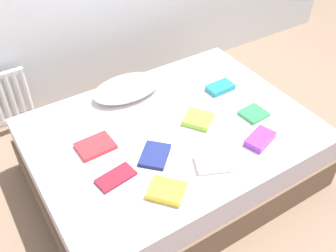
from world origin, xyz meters
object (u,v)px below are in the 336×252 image
Objects in this scene: textbook_lime at (198,119)px; textbook_white at (213,163)px; textbook_navy at (155,155)px; bed at (172,153)px; textbook_red at (95,146)px; textbook_green at (254,114)px; textbook_teal at (220,88)px; textbook_yellow at (167,191)px; pillow at (127,88)px; textbook_maroon at (116,177)px; textbook_purple at (260,139)px.

textbook_white is at bearing -58.19° from textbook_lime.
textbook_navy is 0.38m from textbook_white.
textbook_white reaches higher than bed.
textbook_green is at bearing -17.23° from textbook_red.
bed is 9.38× the size of textbook_teal.
textbook_lime reaches higher than textbook_red.
textbook_red is at bearing 160.06° from textbook_green.
pillow is at bearing 125.30° from textbook_yellow.
textbook_lime reaches higher than textbook_green.
textbook_yellow is (-0.27, -1.01, -0.04)m from pillow.
textbook_maroon is 0.34m from textbook_yellow.
bed is at bearing -163.84° from textbook_teal.
textbook_teal reaches higher than textbook_white.
textbook_red is at bearing -177.27° from textbook_teal.
textbook_navy is 0.93× the size of textbook_maroon.
textbook_white reaches higher than textbook_navy.
textbook_lime reaches higher than textbook_navy.
pillow is 0.63m from textbook_red.
textbook_white reaches higher than textbook_maroon.
pillow is at bearing 99.65° from textbook_purple.
bed is 0.62m from textbook_red.
textbook_white is 1.02× the size of textbook_purple.
textbook_navy is 0.41m from textbook_red.
textbook_yellow is at bearing -73.45° from textbook_red.
textbook_teal is (1.13, 0.40, 0.01)m from textbook_maroon.
textbook_lime is at bearing 101.95° from textbook_purple.
textbook_yellow is (-0.94, -0.28, 0.01)m from textbook_green.
textbook_purple is 1.03× the size of textbook_yellow.
textbook_teal is (0.58, 0.18, 0.28)m from bed.
textbook_lime is 0.70m from textbook_yellow.
textbook_purple is 0.64m from textbook_teal.
textbook_maroon is 1.39× the size of textbook_green.
textbook_purple reaches higher than textbook_green.
textbook_lime is 0.77m from textbook_maroon.
textbook_teal is at bearing 58.51° from textbook_purple.
textbook_yellow is 1.14m from textbook_teal.
textbook_yellow is (-0.35, -0.48, 0.28)m from bed.
textbook_red is 1.13m from textbook_teal.
textbook_teal is at bearing 10.52° from textbook_maroon.
textbook_yellow is at bearing -145.53° from textbook_teal.
textbook_red is (0.01, 0.32, 0.00)m from textbook_maroon.
textbook_maroon is at bearing -93.34° from textbook_red.
bed is 0.41m from textbook_navy.
textbook_teal is (0.15, 0.62, -0.00)m from textbook_purple.
textbook_lime is 1.12× the size of textbook_green.
textbook_red is (-0.74, 0.15, -0.01)m from textbook_lime.
textbook_purple reaches higher than textbook_maroon.
textbook_red is (-0.29, 0.29, 0.00)m from textbook_navy.
textbook_lime is 0.76m from textbook_red.
textbook_yellow is at bearing 164.72° from textbook_purple.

